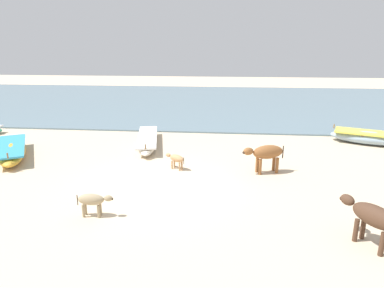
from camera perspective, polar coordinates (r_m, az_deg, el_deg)
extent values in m
plane|color=beige|center=(11.31, -5.62, -6.94)|extent=(80.00, 80.00, 0.00)
cube|color=slate|center=(27.63, 1.17, 7.09)|extent=(60.00, 20.00, 0.08)
ellipsoid|color=#8CA5B7|center=(17.84, 27.36, 0.94)|extent=(3.50, 2.28, 0.58)
cube|color=#EAD84C|center=(17.78, 27.46, 1.70)|extent=(3.12, 2.12, 0.07)
cube|color=olive|center=(17.80, 26.64, 1.53)|extent=(0.47, 0.98, 0.04)
cylinder|color=olive|center=(17.78, 22.67, 2.76)|extent=(0.06, 0.06, 0.20)
ellipsoid|color=gold|center=(15.82, -27.95, -1.03)|extent=(2.94, 4.04, 0.51)
cube|color=#3399BF|center=(15.76, -28.06, -0.28)|extent=(2.68, 3.60, 0.07)
cube|color=olive|center=(15.49, -28.07, -0.84)|extent=(0.83, 0.55, 0.04)
cylinder|color=olive|center=(13.93, -28.48, -1.72)|extent=(0.06, 0.06, 0.20)
ellipsoid|color=beige|center=(15.78, -7.47, 0.57)|extent=(1.69, 4.51, 0.43)
cube|color=white|center=(15.73, -7.50, 1.21)|extent=(1.57, 3.98, 0.07)
cube|color=olive|center=(15.42, -7.53, 0.66)|extent=(0.75, 0.26, 0.04)
cylinder|color=olive|center=(13.74, -7.81, -0.45)|extent=(0.06, 0.06, 0.20)
ellipsoid|color=#4C3323|center=(8.77, 28.33, -10.59)|extent=(0.98, 1.19, 0.49)
ellipsoid|color=#4C3323|center=(9.12, 24.58, -8.50)|extent=(0.39, 0.43, 0.27)
sphere|color=#2D2119|center=(9.22, 23.77, -8.33)|extent=(0.14, 0.14, 0.10)
cylinder|color=#4C3323|center=(9.05, 25.74, -12.87)|extent=(0.11, 0.11, 0.56)
cylinder|color=#4C3323|center=(9.23, 26.70, -12.41)|extent=(0.11, 0.11, 0.56)
cylinder|color=#4C3323|center=(8.74, 29.20, -14.44)|extent=(0.11, 0.11, 0.56)
ellipsoid|color=tan|center=(9.56, -16.54, -8.88)|extent=(0.72, 0.30, 0.31)
ellipsoid|color=tan|center=(9.39, -13.83, -8.80)|extent=(0.24, 0.15, 0.17)
sphere|color=#2D2119|center=(9.37, -13.22, -8.95)|extent=(0.07, 0.07, 0.06)
cylinder|color=tan|center=(9.69, -15.07, -10.44)|extent=(0.07, 0.07, 0.36)
cylinder|color=tan|center=(9.56, -15.37, -10.85)|extent=(0.07, 0.07, 0.36)
cylinder|color=tan|center=(9.83, -17.39, -10.24)|extent=(0.07, 0.07, 0.36)
cylinder|color=tan|center=(9.70, -17.72, -10.64)|extent=(0.07, 0.07, 0.36)
cylinder|color=#2D2119|center=(9.71, -18.63, -8.89)|extent=(0.02, 0.02, 0.29)
ellipsoid|color=tan|center=(12.55, -2.56, -2.42)|extent=(0.66, 0.54, 0.27)
ellipsoid|color=tan|center=(12.79, -3.99, -1.86)|extent=(0.24, 0.21, 0.15)
sphere|color=#2D2119|center=(12.85, -4.29, -1.85)|extent=(0.08, 0.08, 0.06)
cylinder|color=tan|center=(12.70, -3.37, -3.49)|extent=(0.06, 0.06, 0.31)
cylinder|color=tan|center=(12.80, -2.97, -3.33)|extent=(0.06, 0.06, 0.31)
cylinder|color=tan|center=(12.48, -2.11, -3.84)|extent=(0.06, 0.06, 0.31)
cylinder|color=tan|center=(12.58, -1.71, -3.67)|extent=(0.06, 0.06, 0.31)
cylinder|color=#2D2119|center=(12.36, -1.39, -2.84)|extent=(0.02, 0.02, 0.26)
ellipsoid|color=brown|center=(12.41, 12.59, -1.31)|extent=(1.23, 0.82, 0.50)
ellipsoid|color=brown|center=(12.07, 9.41, -1.22)|extent=(0.43, 0.34, 0.27)
sphere|color=#2D2119|center=(12.01, 8.68, -1.42)|extent=(0.13, 0.13, 0.10)
cylinder|color=brown|center=(12.32, 11.33, -3.80)|extent=(0.11, 0.11, 0.57)
cylinder|color=brown|center=(12.53, 10.84, -3.43)|extent=(0.11, 0.11, 0.57)
cylinder|color=brown|center=(12.61, 14.05, -3.50)|extent=(0.11, 0.11, 0.57)
cylinder|color=brown|center=(12.82, 13.52, -3.14)|extent=(0.11, 0.11, 0.57)
cylinder|color=#2D2119|center=(12.70, 14.99, -1.31)|extent=(0.04, 0.04, 0.47)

